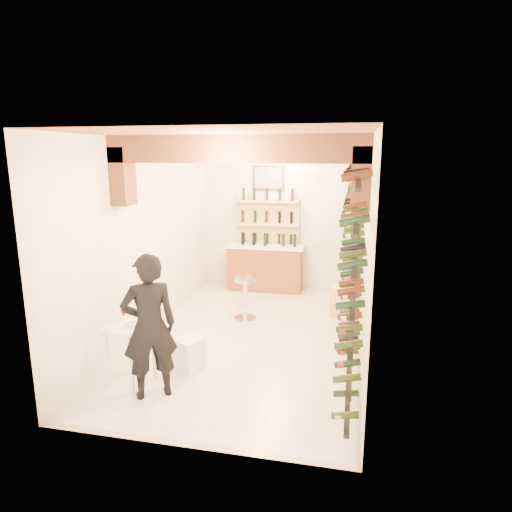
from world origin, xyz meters
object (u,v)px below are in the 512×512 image
(white_stool, at_px, (188,354))
(tasting_table, at_px, (130,336))
(wine_rack, at_px, (350,249))
(chrome_barstool, at_px, (245,295))
(crate_lower, at_px, (341,307))
(back_counter, at_px, (265,266))
(person, at_px, (149,327))

(white_stool, bearing_deg, tasting_table, -141.78)
(wine_rack, distance_m, chrome_barstool, 2.25)
(crate_lower, bearing_deg, back_counter, 142.92)
(person, bearing_deg, chrome_barstool, -134.21)
(tasting_table, relative_size, white_stool, 2.07)
(white_stool, bearing_deg, person, -104.02)
(tasting_table, height_order, white_stool, tasting_table)
(person, height_order, crate_lower, person)
(wine_rack, distance_m, tasting_table, 3.43)
(wine_rack, bearing_deg, person, -138.00)
(chrome_barstool, bearing_deg, person, -100.15)
(tasting_table, relative_size, crate_lower, 1.93)
(crate_lower, bearing_deg, person, -122.45)
(tasting_table, xyz_separation_m, white_stool, (0.61, 0.48, -0.41))
(back_counter, distance_m, person, 4.79)
(back_counter, xyz_separation_m, crate_lower, (1.70, -1.28, -0.39))
(back_counter, bearing_deg, white_stool, -94.49)
(person, bearing_deg, back_counter, -130.11)
(white_stool, bearing_deg, crate_lower, 53.36)
(wine_rack, bearing_deg, back_counter, 124.66)
(back_counter, distance_m, tasting_table, 4.57)
(chrome_barstool, bearing_deg, wine_rack, -22.02)
(chrome_barstool, distance_m, crate_lower, 1.83)
(tasting_table, distance_m, white_stool, 0.88)
(wine_rack, height_order, back_counter, wine_rack)
(white_stool, height_order, chrome_barstool, chrome_barstool)
(wine_rack, bearing_deg, tasting_table, -146.48)
(white_stool, distance_m, chrome_barstool, 2.12)
(tasting_table, bearing_deg, back_counter, 96.22)
(wine_rack, height_order, white_stool, wine_rack)
(chrome_barstool, relative_size, crate_lower, 1.62)
(crate_lower, bearing_deg, white_stool, -126.64)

